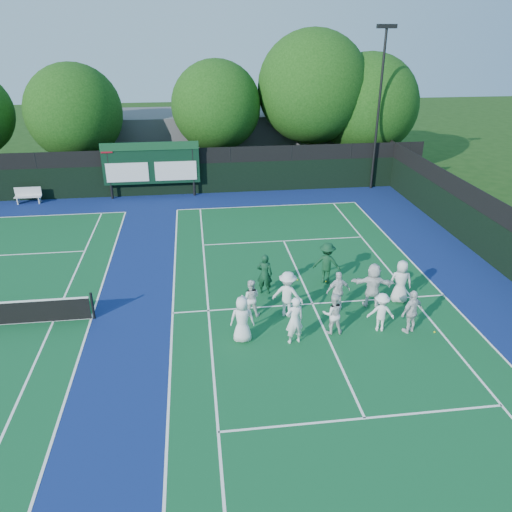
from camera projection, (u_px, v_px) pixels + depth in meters
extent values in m
plane|color=#183A0F|center=(318.00, 317.00, 18.86)|extent=(120.00, 120.00, 0.00)
cube|color=navy|center=(159.00, 314.00, 19.06)|extent=(34.00, 32.00, 0.01)
cube|color=#115329|center=(312.00, 304.00, 19.75)|extent=(10.97, 23.77, 0.00)
cube|color=white|center=(268.00, 206.00, 30.45)|extent=(10.97, 0.08, 0.00)
cube|color=white|center=(173.00, 313.00, 19.11)|extent=(0.08, 23.77, 0.00)
cube|color=white|center=(444.00, 295.00, 20.39)|extent=(0.08, 23.77, 0.00)
cube|color=white|center=(208.00, 311.00, 19.27)|extent=(0.08, 23.77, 0.00)
cube|color=white|center=(412.00, 297.00, 20.23)|extent=(0.08, 23.77, 0.00)
cube|color=white|center=(365.00, 418.00, 13.99)|extent=(8.23, 0.08, 0.00)
cube|color=white|center=(284.00, 241.00, 25.51)|extent=(8.23, 0.08, 0.00)
cube|color=white|center=(312.00, 304.00, 19.75)|extent=(0.08, 12.80, 0.00)
cube|color=white|center=(29.00, 216.00, 28.83)|extent=(10.97, 0.08, 0.00)
cube|color=white|center=(91.00, 318.00, 18.76)|extent=(0.08, 23.77, 0.00)
cube|color=white|center=(54.00, 321.00, 18.61)|extent=(0.08, 23.77, 0.00)
cube|color=black|center=(169.00, 180.00, 32.14)|extent=(34.00, 0.08, 2.00)
cube|color=black|center=(167.00, 157.00, 31.51)|extent=(34.00, 0.05, 1.00)
cylinder|color=black|center=(109.00, 172.00, 31.05)|extent=(0.16, 0.16, 3.50)
cylinder|color=black|center=(193.00, 169.00, 31.65)|extent=(0.16, 0.16, 3.50)
cube|color=black|center=(151.00, 163.00, 31.16)|extent=(6.00, 0.15, 2.60)
cube|color=#134423|center=(149.00, 146.00, 30.61)|extent=(6.00, 0.05, 0.50)
cube|color=white|center=(127.00, 172.00, 31.11)|extent=(2.60, 0.04, 1.20)
cube|color=white|center=(176.00, 171.00, 31.46)|extent=(2.60, 0.04, 1.20)
cube|color=maroon|center=(106.00, 149.00, 30.35)|extent=(0.70, 0.04, 0.50)
cube|color=#56565B|center=(222.00, 137.00, 39.39)|extent=(18.00, 6.00, 4.00)
cylinder|color=black|center=(378.00, 112.00, 31.76)|extent=(0.16, 0.16, 10.00)
cube|color=black|center=(387.00, 26.00, 29.66)|extent=(1.20, 0.30, 0.25)
cylinder|color=black|center=(93.00, 306.00, 18.55)|extent=(0.10, 0.10, 1.10)
cube|color=silver|center=(28.00, 197.00, 30.75)|extent=(1.59, 0.43, 0.06)
cube|color=silver|center=(28.00, 191.00, 30.77)|extent=(1.58, 0.07, 0.53)
cube|color=silver|center=(18.00, 201.00, 30.77)|extent=(0.07, 0.37, 0.42)
cube|color=silver|center=(40.00, 200.00, 30.92)|extent=(0.07, 0.37, 0.42)
cylinder|color=#311F0D|center=(82.00, 166.00, 34.50)|extent=(0.44, 0.44, 2.45)
sphere|color=#133D0D|center=(74.00, 112.00, 32.99)|extent=(6.32, 6.32, 6.32)
sphere|color=#133D0D|center=(86.00, 121.00, 33.60)|extent=(4.42, 4.42, 4.42)
cylinder|color=#311F0D|center=(218.00, 159.00, 35.52)|extent=(0.44, 0.44, 2.78)
sphere|color=#133D0D|center=(216.00, 106.00, 33.98)|extent=(6.10, 6.10, 6.10)
sphere|color=#133D0D|center=(225.00, 114.00, 34.57)|extent=(4.27, 4.27, 4.27)
cylinder|color=#311F0D|center=(310.00, 153.00, 36.18)|extent=(0.44, 0.44, 3.31)
sphere|color=#133D0D|center=(313.00, 87.00, 34.29)|extent=(7.63, 7.63, 7.63)
sphere|color=#133D0D|center=(320.00, 98.00, 34.95)|extent=(5.34, 5.34, 5.34)
cylinder|color=#311F0D|center=(363.00, 158.00, 36.87)|extent=(0.44, 0.44, 2.30)
sphere|color=#133D0D|center=(368.00, 105.00, 35.27)|extent=(7.08, 7.08, 7.08)
sphere|color=#133D0D|center=(374.00, 114.00, 35.91)|extent=(4.95, 4.95, 4.95)
sphere|color=yellow|center=(242.00, 324.00, 18.34)|extent=(0.07, 0.07, 0.07)
sphere|color=yellow|center=(297.00, 280.00, 21.57)|extent=(0.07, 0.07, 0.07)
sphere|color=yellow|center=(435.00, 332.00, 17.89)|extent=(0.07, 0.07, 0.07)
sphere|color=yellow|center=(326.00, 281.00, 21.44)|extent=(0.07, 0.07, 0.07)
sphere|color=yellow|center=(381.00, 318.00, 18.72)|extent=(0.07, 0.07, 0.07)
imported|color=white|center=(242.00, 319.00, 17.12)|extent=(0.89, 0.63, 1.72)
imported|color=white|center=(294.00, 320.00, 17.01)|extent=(0.72, 0.55, 1.78)
imported|color=silver|center=(333.00, 314.00, 17.62)|extent=(0.80, 0.65, 1.55)
imported|color=white|center=(381.00, 312.00, 17.77)|extent=(1.05, 0.73, 1.48)
imported|color=silver|center=(412.00, 312.00, 17.63)|extent=(1.06, 0.78, 1.67)
imported|color=white|center=(251.00, 298.00, 18.71)|extent=(0.81, 0.68, 1.48)
imported|color=white|center=(288.00, 294.00, 18.61)|extent=(1.36, 1.11, 1.83)
imported|color=silver|center=(338.00, 291.00, 19.03)|extent=(0.99, 0.50, 1.63)
imported|color=white|center=(373.00, 285.00, 19.28)|extent=(1.75, 0.92, 1.81)
imported|color=silver|center=(401.00, 282.00, 19.60)|extent=(0.97, 0.75, 1.77)
imported|color=#0F3A21|center=(265.00, 274.00, 20.22)|extent=(0.72, 0.57, 1.74)
imported|color=#103B20|center=(327.00, 263.00, 21.06)|extent=(1.35, 1.06, 1.83)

